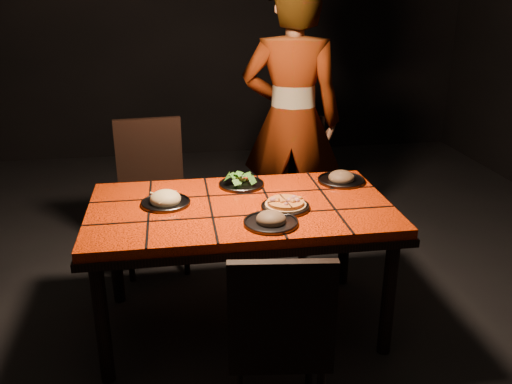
{
  "coord_description": "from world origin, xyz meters",
  "views": [
    {
      "loc": [
        -0.33,
        -2.65,
        1.84
      ],
      "look_at": [
        0.08,
        -0.01,
        0.82
      ],
      "focal_mm": 38.0,
      "sensor_mm": 36.0,
      "label": 1
    }
  ],
  "objects": [
    {
      "name": "plate_pasta",
      "position": [
        -0.39,
        0.06,
        0.77
      ],
      "size": [
        0.26,
        0.26,
        0.09
      ],
      "color": "#323136",
      "rests_on": "dining_table"
    },
    {
      "name": "plate_salad",
      "position": [
        0.04,
        0.29,
        0.78
      ],
      "size": [
        0.26,
        0.26,
        0.07
      ],
      "color": "#323136",
      "rests_on": "dining_table"
    },
    {
      "name": "diner",
      "position": [
        0.49,
        0.99,
        0.96
      ],
      "size": [
        0.79,
        0.62,
        1.91
      ],
      "primitive_type": "imported",
      "rotation": [
        0.0,
        0.0,
        2.89
      ],
      "color": "brown",
      "rests_on": "ground"
    },
    {
      "name": "plate_pizza",
      "position": [
        0.23,
        -0.09,
        0.77
      ],
      "size": [
        0.26,
        0.26,
        0.04
      ],
      "color": "#323136",
      "rests_on": "dining_table"
    },
    {
      "name": "dining_table",
      "position": [
        0.0,
        0.0,
        0.67
      ],
      "size": [
        1.62,
        0.92,
        0.75
      ],
      "color": "#FC3B07",
      "rests_on": "ground"
    },
    {
      "name": "chair_far_right",
      "position": [
        0.6,
        1.0,
        0.54
      ],
      "size": [
        0.53,
        0.53,
        0.94
      ],
      "rotation": [
        0.0,
        0.0,
        0.31
      ],
      "color": "black",
      "rests_on": "ground"
    },
    {
      "name": "chair_near",
      "position": [
        0.05,
        -0.85,
        0.52
      ],
      "size": [
        0.46,
        0.46,
        0.91
      ],
      "rotation": [
        0.0,
        0.0,
        3.02
      ],
      "color": "black",
      "rests_on": "ground"
    },
    {
      "name": "plate_mushroom_a",
      "position": [
        0.12,
        -0.27,
        0.77
      ],
      "size": [
        0.27,
        0.27,
        0.09
      ],
      "color": "#323136",
      "rests_on": "dining_table"
    },
    {
      "name": "room_shell",
      "position": [
        0.0,
        0.0,
        1.5
      ],
      "size": [
        6.04,
        7.04,
        3.08
      ],
      "color": "black",
      "rests_on": "ground"
    },
    {
      "name": "plate_mushroom_b",
      "position": [
        0.64,
        0.26,
        0.77
      ],
      "size": [
        0.28,
        0.28,
        0.09
      ],
      "color": "#323136",
      "rests_on": "dining_table"
    },
    {
      "name": "chair_far_left",
      "position": [
        -0.5,
        0.9,
        0.57
      ],
      "size": [
        0.49,
        0.49,
        1.0
      ],
      "rotation": [
        0.0,
        0.0,
        0.09
      ],
      "color": "black",
      "rests_on": "ground"
    }
  ]
}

